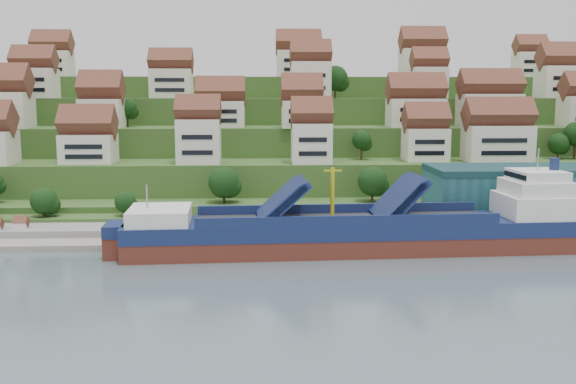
{
  "coord_description": "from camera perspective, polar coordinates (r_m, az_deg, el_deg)",
  "views": [
    {
      "loc": [
        -11.04,
        -103.53,
        25.84
      ],
      "look_at": [
        -5.81,
        14.0,
        8.0
      ],
      "focal_mm": 40.0,
      "sensor_mm": 36.0,
      "label": 1
    }
  ],
  "objects": [
    {
      "name": "hillside",
      "position": [
        207.93,
        0.51,
        4.43
      ],
      "size": [
        260.0,
        128.0,
        31.0
      ],
      "color": "#2D4C1E",
      "rests_on": "ground"
    },
    {
      "name": "cargo_ship",
      "position": [
        107.95,
        7.09,
        -3.54
      ],
      "size": [
        76.16,
        15.28,
        16.76
      ],
      "rotation": [
        0.0,
        0.0,
        0.05
      ],
      "color": "#5D271C",
      "rests_on": "ground"
    },
    {
      "name": "ground",
      "position": [
        107.27,
        3.45,
        -5.33
      ],
      "size": [
        300.0,
        300.0,
        0.0
      ],
      "primitive_type": "plane",
      "color": "slate",
      "rests_on": "ground"
    },
    {
      "name": "quay",
      "position": [
        125.0,
        11.9,
        -2.98
      ],
      "size": [
        180.0,
        14.0,
        2.2
      ],
      "primitive_type": "cube",
      "color": "gray",
      "rests_on": "ground"
    },
    {
      "name": "pebble_beach",
      "position": [
        127.26,
        -24.19,
        -3.63
      ],
      "size": [
        45.0,
        20.0,
        1.0
      ],
      "primitive_type": "cube",
      "color": "gray",
      "rests_on": "ground"
    },
    {
      "name": "hillside_village",
      "position": [
        162.67,
        2.87,
        7.8
      ],
      "size": [
        156.43,
        62.97,
        28.29
      ],
      "color": "silver",
      "rests_on": "ground"
    },
    {
      "name": "hillside_trees",
      "position": [
        149.28,
        -0.0,
        5.2
      ],
      "size": [
        137.44,
        62.48,
        30.57
      ],
      "color": "#163913",
      "rests_on": "ground"
    },
    {
      "name": "flagpole",
      "position": [
        118.73,
        11.7,
        -0.74
      ],
      "size": [
        1.28,
        0.16,
        8.0
      ],
      "color": "gray",
      "rests_on": "quay"
    }
  ]
}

